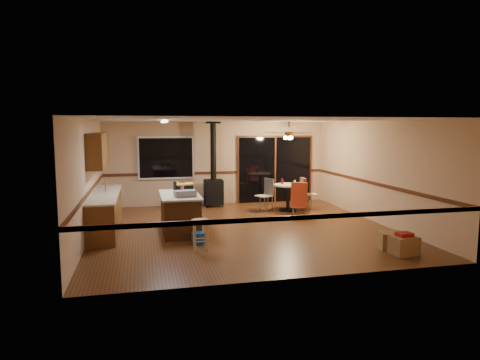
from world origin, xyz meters
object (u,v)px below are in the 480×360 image
object	(u,v)px
bar_stool	(200,235)
chair_right	(304,190)
wood_stove	(214,183)
box_corner_a	(404,245)
box_corner_b	(391,241)
chair_near	(299,195)
blue_bucket	(198,238)
kitchen_island	(180,213)
toolbox_black	(184,189)
toolbox_grey	(185,194)
box_under_window	(188,200)
chair_left	(267,191)
dining_table	(288,193)

from	to	relation	value
bar_stool	chair_right	world-z (taller)	chair_right
wood_stove	box_corner_a	world-z (taller)	wood_stove
box_corner_b	chair_near	bearing A→B (deg)	101.00
blue_bucket	box_corner_b	xyz separation A→B (m)	(3.70, -1.28, 0.05)
wood_stove	blue_bucket	xyz separation A→B (m)	(-1.02, -4.14, -0.61)
kitchen_island	chair_near	size ratio (longest dim) A/B	2.40
box_corner_a	toolbox_black	bearing A→B (deg)	144.75
toolbox_grey	box_under_window	distance (m)	3.63
kitchen_island	bar_stool	size ratio (longest dim) A/B	2.66
chair_right	wood_stove	bearing A→B (deg)	156.52
wood_stove	box_corner_b	world-z (taller)	wood_stove
bar_stool	chair_left	size ratio (longest dim) A/B	1.17
dining_table	chair_near	xyz separation A→B (m)	(0.02, -0.86, 0.07)
chair_left	box_under_window	distance (m)	2.46
kitchen_island	box_corner_a	distance (m)	4.88
dining_table	box_under_window	size ratio (longest dim) A/B	1.52
wood_stove	toolbox_black	bearing A→B (deg)	-111.42
wood_stove	box_corner_a	size ratio (longest dim) A/B	5.32
wood_stove	bar_stool	size ratio (longest dim) A/B	4.00
chair_near	wood_stove	bearing A→B (deg)	134.81
chair_left	blue_bucket	bearing A→B (deg)	-127.83
chair_left	chair_near	xyz separation A→B (m)	(0.62, -1.01, 0.01)
dining_table	kitchen_island	bearing A→B (deg)	-150.39
wood_stove	chair_near	distance (m)	2.87
blue_bucket	box_corner_a	size ratio (longest dim) A/B	0.62
blue_bucket	dining_table	xyz separation A→B (m)	(3.03, 2.97, 0.40)
box_under_window	chair_near	bearing A→B (deg)	-36.69
box_under_window	dining_table	bearing A→B (deg)	-23.71
toolbox_black	blue_bucket	world-z (taller)	toolbox_black
dining_table	chair_near	bearing A→B (deg)	-88.98
blue_bucket	chair_near	xyz separation A→B (m)	(3.04, 2.11, 0.47)
chair_near	box_corner_b	bearing A→B (deg)	-79.00
bar_stool	chair_near	xyz separation A→B (m)	(3.06, 2.62, 0.28)
kitchen_island	blue_bucket	xyz separation A→B (m)	(0.28, -1.09, -0.33)
box_under_window	bar_stool	bearing A→B (deg)	-93.24
chair_left	chair_near	distance (m)	1.18
kitchen_island	box_corner_b	world-z (taller)	kitchen_island
box_under_window	box_corner_b	world-z (taller)	box_under_window
blue_bucket	box_corner_a	world-z (taller)	box_corner_a
toolbox_grey	chair_right	distance (m)	4.45
box_corner_b	blue_bucket	bearing A→B (deg)	160.97
wood_stove	box_under_window	size ratio (longest dim) A/B	4.66
dining_table	chair_left	distance (m)	0.62
wood_stove	kitchen_island	bearing A→B (deg)	-113.09
dining_table	chair_right	distance (m)	0.53
chair_right	toolbox_grey	bearing A→B (deg)	-147.58
blue_bucket	chair_left	xyz separation A→B (m)	(2.42, 3.12, 0.47)
kitchen_island	toolbox_grey	size ratio (longest dim) A/B	3.60
blue_bucket	box_under_window	size ratio (longest dim) A/B	0.55
chair_near	box_corner_a	bearing A→B (deg)	-79.28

